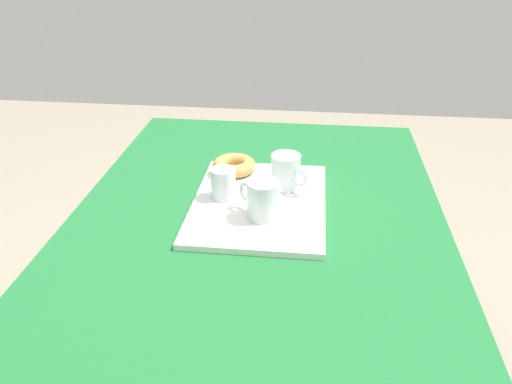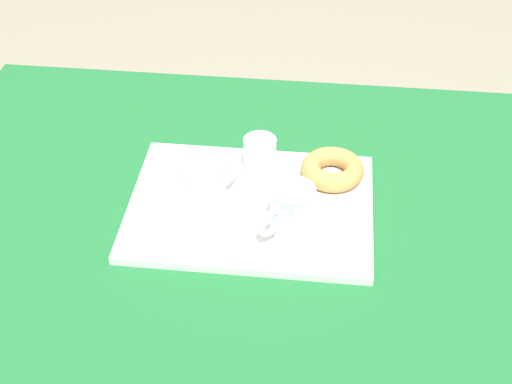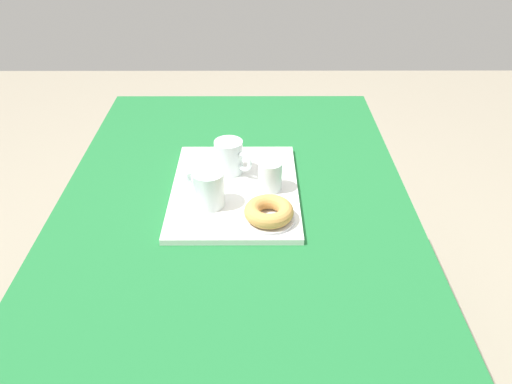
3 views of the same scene
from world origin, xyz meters
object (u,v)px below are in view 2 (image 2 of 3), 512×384
object	(u,v)px
water_glass_near	(260,158)
tea_mug_left	(291,212)
sugar_donut_left	(333,169)
tea_mug_right	(205,188)
dining_table	(241,252)
serving_tray	(251,207)
donut_plate_left	(332,178)

from	to	relation	value
water_glass_near	tea_mug_left	bearing A→B (deg)	114.76
sugar_donut_left	tea_mug_right	bearing A→B (deg)	24.53
dining_table	tea_mug_right	bearing A→B (deg)	15.41
serving_tray	dining_table	bearing A→B (deg)	-2.61
dining_table	water_glass_near	bearing A→B (deg)	-106.02
tea_mug_right	sugar_donut_left	world-z (taller)	tea_mug_right
water_glass_near	sugar_donut_left	xyz separation A→B (m)	(-0.14, 0.01, -0.01)
serving_tray	water_glass_near	world-z (taller)	water_glass_near
tea_mug_left	donut_plate_left	world-z (taller)	tea_mug_left
tea_mug_left	sugar_donut_left	distance (m)	0.17
dining_table	tea_mug_right	xyz separation A→B (m)	(0.06, 0.02, 0.17)
donut_plate_left	sugar_donut_left	distance (m)	0.02
tea_mug_right	donut_plate_left	distance (m)	0.25
serving_tray	donut_plate_left	xyz separation A→B (m)	(-0.15, -0.09, 0.01)
serving_tray	tea_mug_left	bearing A→B (deg)	142.01
dining_table	sugar_donut_left	size ratio (longest dim) A/B	10.57
tea_mug_right	dining_table	bearing A→B (deg)	-164.59
tea_mug_right	serving_tray	bearing A→B (deg)	-168.84
serving_tray	donut_plate_left	bearing A→B (deg)	-149.12
serving_tray	sugar_donut_left	world-z (taller)	sugar_donut_left
tea_mug_left	dining_table	bearing A→B (deg)	-32.40
tea_mug_right	water_glass_near	xyz separation A→B (m)	(-0.09, -0.11, -0.01)
tea_mug_right	donut_plate_left	world-z (taller)	tea_mug_right
donut_plate_left	serving_tray	bearing A→B (deg)	30.88
dining_table	tea_mug_left	distance (m)	0.21
serving_tray	tea_mug_left	distance (m)	0.11
tea_mug_left	sugar_donut_left	size ratio (longest dim) A/B	0.86
tea_mug_left	water_glass_near	world-z (taller)	tea_mug_left
dining_table	sugar_donut_left	bearing A→B (deg)	-152.43
serving_tray	tea_mug_right	xyz separation A→B (m)	(0.08, 0.02, 0.05)
dining_table	water_glass_near	world-z (taller)	water_glass_near
serving_tray	sugar_donut_left	size ratio (longest dim) A/B	3.75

